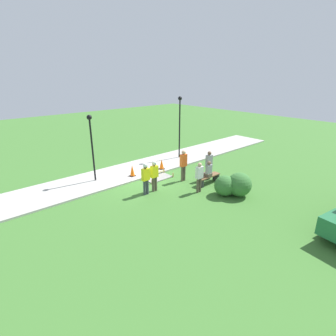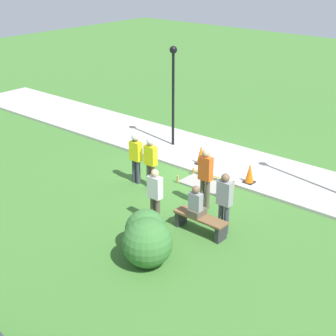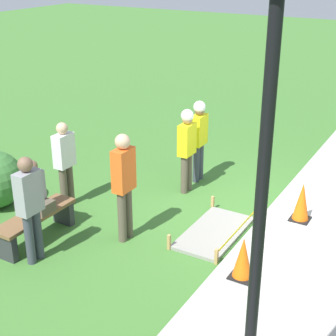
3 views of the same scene
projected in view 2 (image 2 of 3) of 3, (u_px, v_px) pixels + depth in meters
ground_plane at (195, 174)px, 17.58m from camera, size 60.00×60.00×0.00m
sidewalk at (220, 159)px, 18.62m from camera, size 28.00×3.05×0.10m
wet_concrete_patch at (205, 185)px, 16.70m from camera, size 1.68×0.90×0.27m
traffic_cone_near_patch at (250, 173)px, 16.58m from camera, size 0.34×0.34×0.65m
traffic_cone_far_patch at (201, 155)px, 17.98m from camera, size 0.34×0.34×0.70m
park_bench at (200, 221)px, 13.85m from camera, size 1.55×0.44×0.50m
person_seated_on_bench at (196, 204)px, 13.68m from camera, size 0.36×0.44×0.89m
worker_supervisor at (136, 154)px, 16.52m from camera, size 0.40×0.25×1.72m
worker_assistant at (151, 158)px, 16.20m from camera, size 0.40×0.25×1.71m
bystander_in_orange_shirt at (205, 174)px, 14.91m from camera, size 0.40×0.24×1.86m
bystander_in_gray_shirt at (155, 193)px, 14.08m from camera, size 0.40×0.22×1.64m
bystander_in_white_shirt at (224, 200)px, 13.60m from camera, size 0.40×0.23×1.74m
lamppost_near at (173, 81)px, 18.93m from camera, size 0.28×0.28×3.77m
shrub_rounded_near at (147, 243)px, 12.32m from camera, size 1.24×1.24×1.24m
shrub_rounded_mid at (146, 230)px, 13.03m from camera, size 1.08×1.08×1.08m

